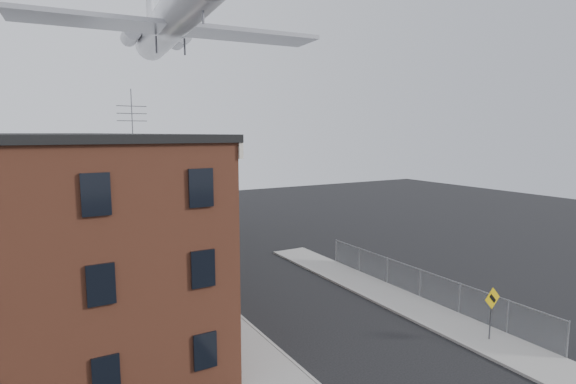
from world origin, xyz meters
The scene contains 19 objects.
ground centered at (0.00, 0.00, 0.00)m, with size 120.00×120.00×0.00m, color black.
sidewalk_left centered at (-5.50, 24.00, 0.06)m, with size 3.00×62.00×0.12m, color gray.
sidewalk_right centered at (5.50, 6.00, 0.06)m, with size 3.00×26.00×0.12m, color gray.
curb_left centered at (-4.05, 24.00, 0.07)m, with size 0.15×62.00×0.14m, color gray.
curb_right centered at (4.05, 6.00, 0.07)m, with size 0.15×26.00×0.14m, color gray.
corner_building centered at (-12.00, 7.00, 5.16)m, with size 10.31×12.30×12.15m.
row_house_a centered at (-11.96, 16.50, 5.13)m, with size 11.98×7.00×10.30m.
row_house_b centered at (-11.96, 23.50, 5.13)m, with size 11.98×7.00×10.30m.
row_house_c centered at (-11.96, 30.50, 5.13)m, with size 11.98×7.00×10.30m.
row_house_d centered at (-11.96, 37.50, 5.13)m, with size 11.98×7.00×10.30m.
row_house_e centered at (-11.96, 44.50, 5.13)m, with size 11.98×7.00×10.30m.
chainlink_fence centered at (7.00, 5.00, 1.00)m, with size 0.06×18.06×1.90m.
warning_sign centered at (5.60, -1.03, 1.88)m, with size 1.10×0.11×2.80m.
utility_pole centered at (-5.60, 18.00, 4.67)m, with size 1.80×0.26×9.00m.
street_tree centered at (-5.27, 27.92, 3.45)m, with size 3.22×3.20×5.20m.
car_near centered at (-2.68, 16.79, 0.63)m, with size 1.50×3.72×1.27m, color maroon.
car_mid centered at (-3.60, 24.18, 0.67)m, with size 1.41×4.06×1.34m, color black.
car_far centered at (-1.80, 30.47, 0.54)m, with size 1.50×3.70×1.07m, color gray.
airplane centered at (-2.98, 23.81, 19.51)m, with size 23.75×27.12×7.83m.
Camera 1 is at (-13.73, -14.47, 10.37)m, focal length 28.00 mm.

